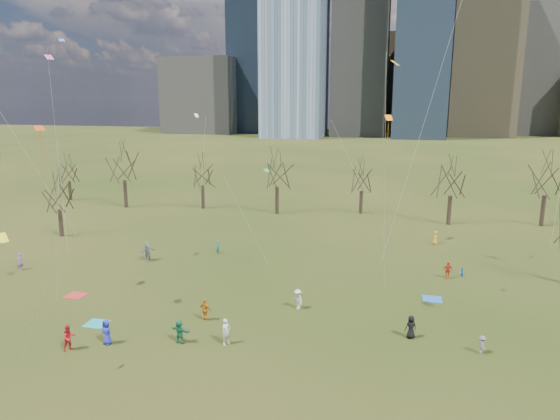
% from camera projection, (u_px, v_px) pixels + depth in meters
% --- Properties ---
extents(ground, '(500.00, 500.00, 0.00)m').
position_uv_depth(ground, '(240.00, 347.00, 33.96)').
color(ground, black).
rests_on(ground, ground).
extents(downtown_skyline, '(212.50, 78.00, 118.00)m').
position_uv_depth(downtown_skyline, '(374.00, 48.00, 226.17)').
color(downtown_skyline, slate).
rests_on(downtown_skyline, ground).
extents(bare_tree_row, '(113.04, 29.80, 9.50)m').
position_uv_depth(bare_tree_row, '(321.00, 177.00, 68.02)').
color(bare_tree_row, black).
rests_on(bare_tree_row, ground).
extents(blanket_teal, '(1.60, 1.50, 0.03)m').
position_uv_depth(blanket_teal, '(97.00, 324.00, 37.54)').
color(blanket_teal, teal).
rests_on(blanket_teal, ground).
extents(blanket_navy, '(1.60, 1.50, 0.03)m').
position_uv_depth(blanket_navy, '(432.00, 299.00, 42.15)').
color(blanket_navy, '#2359A3').
rests_on(blanket_navy, ground).
extents(blanket_crimson, '(1.60, 1.50, 0.03)m').
position_uv_depth(blanket_crimson, '(76.00, 295.00, 42.93)').
color(blanket_crimson, '#B52724').
rests_on(blanket_crimson, ground).
extents(person_0, '(1.01, 0.83, 1.78)m').
position_uv_depth(person_0, '(107.00, 332.00, 34.27)').
color(person_0, '#232E99').
rests_on(person_0, ground).
extents(person_1, '(0.75, 0.81, 1.86)m').
position_uv_depth(person_1, '(226.00, 332.00, 34.23)').
color(person_1, silver).
rests_on(person_1, ground).
extents(person_2, '(1.04, 1.10, 1.80)m').
position_uv_depth(person_2, '(69.00, 338.00, 33.42)').
color(person_2, red).
rests_on(person_2, ground).
extents(person_3, '(0.66, 0.91, 1.26)m').
position_uv_depth(person_3, '(482.00, 345.00, 33.03)').
color(person_3, slate).
rests_on(person_3, ground).
extents(person_4, '(1.09, 0.69, 1.72)m').
position_uv_depth(person_4, '(205.00, 310.00, 37.95)').
color(person_4, orange).
rests_on(person_4, ground).
extents(person_5, '(1.67, 0.92, 1.72)m').
position_uv_depth(person_5, '(180.00, 331.00, 34.43)').
color(person_5, '#186E46').
rests_on(person_5, ground).
extents(person_6, '(0.96, 0.81, 1.67)m').
position_uv_depth(person_6, '(411.00, 327.00, 35.13)').
color(person_6, black).
rests_on(person_6, ground).
extents(person_7, '(0.44, 0.65, 1.72)m').
position_uv_depth(person_7, '(20.00, 261.00, 49.22)').
color(person_7, '#8855AB').
rests_on(person_7, ground).
extents(person_8, '(0.55, 0.57, 0.93)m').
position_uv_depth(person_8, '(462.00, 273.00, 47.23)').
color(person_8, '#2A6DB8').
rests_on(person_8, ground).
extents(person_9, '(1.18, 1.19, 1.65)m').
position_uv_depth(person_9, '(298.00, 299.00, 40.05)').
color(person_9, silver).
rests_on(person_9, ground).
extents(person_10, '(1.05, 0.64, 1.66)m').
position_uv_depth(person_10, '(448.00, 270.00, 46.81)').
color(person_10, red).
rests_on(person_10, ground).
extents(person_11, '(1.49, 1.81, 1.94)m').
position_uv_depth(person_11, '(148.00, 252.00, 52.04)').
color(person_11, slate).
rests_on(person_11, ground).
extents(person_12, '(0.59, 0.84, 1.62)m').
position_uv_depth(person_12, '(435.00, 238.00, 57.81)').
color(person_12, orange).
rests_on(person_12, ground).
extents(person_13, '(0.66, 0.61, 1.50)m').
position_uv_depth(person_13, '(218.00, 247.00, 54.40)').
color(person_13, '#1B7968').
rests_on(person_13, ground).
extents(kites_airborne, '(64.02, 45.31, 28.22)m').
position_uv_depth(kites_airborne, '(286.00, 148.00, 41.78)').
color(kites_airborne, '#DF4712').
rests_on(kites_airborne, ground).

